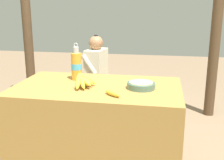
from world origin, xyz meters
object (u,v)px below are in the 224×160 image
at_px(loose_banana_front, 112,93).
at_px(seated_vendor, 93,71).
at_px(banana_bunch_ripe, 83,80).
at_px(support_post_near, 27,19).
at_px(water_bottle, 76,66).
at_px(support_post_far, 217,21).
at_px(serving_bowl, 141,85).
at_px(banana_bunch_green, 143,83).
at_px(wooden_bench, 112,91).

distance_m(loose_banana_front, seated_vendor, 1.53).
height_order(banana_bunch_ripe, support_post_near, support_post_near).
height_order(banana_bunch_ripe, water_bottle, water_bottle).
bearing_deg(loose_banana_front, water_bottle, 134.45).
distance_m(water_bottle, support_post_far, 1.96).
bearing_deg(loose_banana_front, banana_bunch_ripe, 146.11).
distance_m(loose_banana_front, support_post_near, 2.37).
xyz_separation_m(serving_bowl, seated_vendor, (-0.69, 1.21, -0.19)).
distance_m(seated_vendor, banana_bunch_green, 0.65).
xyz_separation_m(banana_bunch_ripe, serving_bowl, (0.45, 0.05, -0.03)).
bearing_deg(loose_banana_front, seated_vendor, 109.53).
height_order(water_bottle, support_post_far, support_post_far).
relative_size(loose_banana_front, banana_bunch_green, 0.59).
distance_m(banana_bunch_ripe, loose_banana_front, 0.32).
distance_m(banana_bunch_ripe, serving_bowl, 0.45).
bearing_deg(banana_bunch_ripe, loose_banana_front, -33.89).
xyz_separation_m(wooden_bench, support_post_near, (-1.24, 0.31, 0.87)).
xyz_separation_m(serving_bowl, loose_banana_front, (-0.19, -0.22, -0.01)).
height_order(water_bottle, banana_bunch_green, water_bottle).
height_order(wooden_bench, support_post_near, support_post_near).
bearing_deg(wooden_bench, banana_bunch_ripe, -89.69).
relative_size(banana_bunch_ripe, serving_bowl, 1.15).
bearing_deg(support_post_near, seated_vendor, -18.56).
bearing_deg(banana_bunch_green, banana_bunch_ripe, -106.88).
distance_m(banana_bunch_green, support_post_near, 1.83).
xyz_separation_m(water_bottle, wooden_bench, (0.11, 1.06, -0.55)).
height_order(banana_bunch_ripe, loose_banana_front, banana_bunch_ripe).
relative_size(wooden_bench, support_post_near, 0.56).
distance_m(serving_bowl, banana_bunch_green, 1.27).
xyz_separation_m(banana_bunch_ripe, loose_banana_front, (0.26, -0.18, -0.04)).
xyz_separation_m(loose_banana_front, support_post_far, (0.97, 1.77, 0.43)).
bearing_deg(support_post_near, banana_bunch_green, -10.95).
xyz_separation_m(wooden_bench, support_post_far, (1.24, 0.31, 0.87)).
relative_size(banana_bunch_green, support_post_far, 0.10).
distance_m(banana_bunch_green, support_post_far, 1.17).
bearing_deg(banana_bunch_green, support_post_far, 20.45).
relative_size(loose_banana_front, seated_vendor, 0.14).
relative_size(banana_bunch_green, support_post_near, 0.10).
relative_size(serving_bowl, water_bottle, 0.69).
relative_size(serving_bowl, loose_banana_front, 1.53).
bearing_deg(support_post_far, serving_bowl, -116.95).
bearing_deg(wooden_bench, support_post_far, 14.08).
relative_size(loose_banana_front, wooden_bench, 0.11).
xyz_separation_m(banana_bunch_ripe, banana_bunch_green, (0.39, 1.28, -0.36)).
bearing_deg(serving_bowl, banana_bunch_ripe, -174.18).
relative_size(water_bottle, support_post_near, 0.13).
bearing_deg(water_bottle, support_post_far, 45.39).
bearing_deg(support_post_far, water_bottle, -134.61).
xyz_separation_m(loose_banana_front, banana_bunch_green, (0.12, 1.45, -0.32)).
height_order(seated_vendor, banana_bunch_green, seated_vendor).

